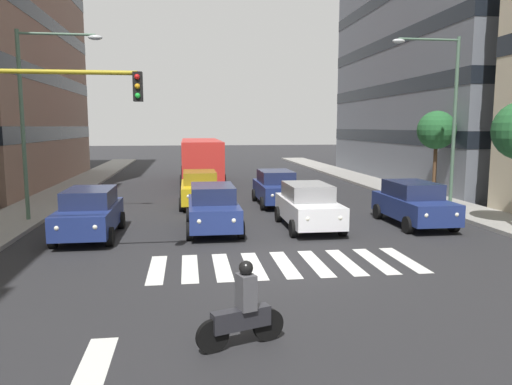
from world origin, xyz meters
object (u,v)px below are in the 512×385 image
at_px(car_1, 308,206).
at_px(motorcycle_with_rider, 243,312).
at_px(street_lamp_right, 36,105).
at_px(street_tree_1, 437,131).
at_px(car_2, 213,208).
at_px(traffic_light_gantry, 22,135).
at_px(car_0, 413,203).
at_px(car_row2_0, 200,188).
at_px(street_lamp_left, 445,106).
at_px(car_3, 90,213).
at_px(bus_behind_traffic, 201,157).
at_px(car_row2_1, 276,187).

xyz_separation_m(car_1, motorcycle_with_rider, (3.66, 9.92, -0.24)).
relative_size(street_lamp_right, street_tree_1, 1.64).
xyz_separation_m(car_2, traffic_light_gantry, (5.14, 4.89, 2.82)).
height_order(car_0, street_lamp_right, street_lamp_right).
height_order(car_1, car_row2_0, same).
xyz_separation_m(street_lamp_left, street_lamp_right, (17.37, -0.06, -0.06)).
xyz_separation_m(car_2, car_row2_0, (0.34, -5.94, 0.00)).
bearing_deg(street_tree_1, car_3, 21.45).
xyz_separation_m(car_3, motorcycle_with_rider, (-4.40, 9.49, -0.24)).
distance_m(car_3, street_tree_1, 17.83).
bearing_deg(car_1, car_2, -0.73).
relative_size(car_0, car_3, 1.00).
bearing_deg(car_2, bus_behind_traffic, -90.00).
distance_m(car_1, street_tree_1, 10.65).
height_order(car_2, car_3, same).
relative_size(car_0, traffic_light_gantry, 0.81).
xyz_separation_m(car_2, bus_behind_traffic, (-0.00, -15.51, 0.97)).
relative_size(car_row2_0, street_lamp_left, 0.58).
bearing_deg(street_lamp_right, car_row2_0, -152.66).
distance_m(car_row2_1, street_lamp_right, 11.49).
height_order(car_row2_0, street_lamp_right, street_lamp_right).
xyz_separation_m(bus_behind_traffic, street_lamp_right, (6.87, 12.95, 2.91)).
relative_size(car_row2_1, street_tree_1, 0.97).
height_order(car_2, car_row2_1, same).
height_order(traffic_light_gantry, street_tree_1, traffic_light_gantry).
height_order(car_0, bus_behind_traffic, bus_behind_traffic).
relative_size(traffic_light_gantry, street_tree_1, 1.20).
xyz_separation_m(car_row2_0, traffic_light_gantry, (4.80, 10.83, 2.82)).
height_order(car_1, street_tree_1, street_tree_1).
bearing_deg(bus_behind_traffic, car_0, 117.23).
distance_m(bus_behind_traffic, street_lamp_right, 14.95).
height_order(car_3, car_row2_1, same).
bearing_deg(street_lamp_right, car_row2_1, -162.94).
height_order(car_3, street_tree_1, street_tree_1).
height_order(car_0, street_lamp_left, street_lamp_left).
bearing_deg(street_tree_1, street_lamp_right, 10.20).
xyz_separation_m(motorcycle_with_rider, street_lamp_right, (6.88, -12.53, 4.12)).
xyz_separation_m(car_3, street_lamp_right, (2.48, -3.04, 3.88)).
bearing_deg(motorcycle_with_rider, car_1, -110.27).
height_order(car_2, street_lamp_left, street_lamp_left).
distance_m(bus_behind_traffic, traffic_light_gantry, 21.12).
bearing_deg(traffic_light_gantry, car_1, -151.18).
bearing_deg(street_tree_1, car_2, 26.42).
bearing_deg(car_3, street_lamp_right, -50.83).
bearing_deg(motorcycle_with_rider, car_3, -65.14).
distance_m(street_lamp_left, street_tree_1, 3.92).
distance_m(car_1, street_lamp_right, 11.53).
xyz_separation_m(car_row2_0, street_lamp_left, (-10.84, 3.44, 3.94)).
height_order(bus_behind_traffic, traffic_light_gantry, traffic_light_gantry).
bearing_deg(traffic_light_gantry, bus_behind_traffic, -104.13).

